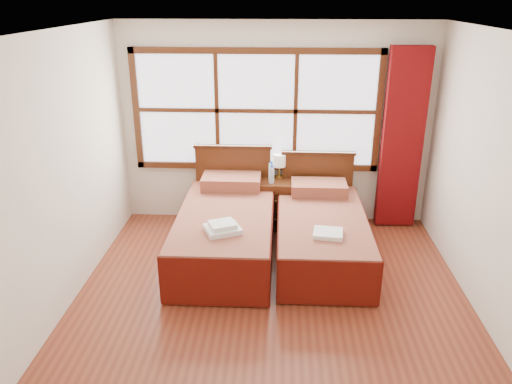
{
  "coord_description": "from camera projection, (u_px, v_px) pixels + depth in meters",
  "views": [
    {
      "loc": [
        0.06,
        -4.05,
        2.89
      ],
      "look_at": [
        -0.18,
        0.7,
        0.99
      ],
      "focal_mm": 35.0,
      "sensor_mm": 36.0,
      "label": 1
    }
  ],
  "objects": [
    {
      "name": "floor",
      "position": [
        271.0,
        314.0,
        4.83
      ],
      "size": [
        4.5,
        4.5,
        0.0
      ],
      "primitive_type": "plane",
      "color": "brown",
      "rests_on": "ground"
    },
    {
      "name": "ceiling",
      "position": [
        274.0,
        33.0,
        3.87
      ],
      "size": [
        4.5,
        4.5,
        0.0
      ],
      "primitive_type": "plane",
      "rotation": [
        3.14,
        0.0,
        0.0
      ],
      "color": "white",
      "rests_on": "wall_back"
    },
    {
      "name": "wall_back",
      "position": [
        276.0,
        125.0,
        6.44
      ],
      "size": [
        4.0,
        0.0,
        4.0
      ],
      "primitive_type": "plane",
      "rotation": [
        1.57,
        0.0,
        0.0
      ],
      "color": "silver",
      "rests_on": "floor"
    },
    {
      "name": "wall_left",
      "position": [
        48.0,
        185.0,
        4.44
      ],
      "size": [
        0.0,
        4.5,
        4.5
      ],
      "primitive_type": "plane",
      "rotation": [
        1.57,
        0.0,
        1.57
      ],
      "color": "silver",
      "rests_on": "floor"
    },
    {
      "name": "wall_right",
      "position": [
        506.0,
        193.0,
        4.26
      ],
      "size": [
        0.0,
        4.5,
        4.5
      ],
      "primitive_type": "plane",
      "rotation": [
        1.57,
        0.0,
        -1.57
      ],
      "color": "silver",
      "rests_on": "floor"
    },
    {
      "name": "window",
      "position": [
        256.0,
        111.0,
        6.34
      ],
      "size": [
        3.16,
        0.06,
        1.56
      ],
      "color": "white",
      "rests_on": "wall_back"
    },
    {
      "name": "curtain",
      "position": [
        402.0,
        140.0,
        6.28
      ],
      "size": [
        0.5,
        0.16,
        2.3
      ],
      "primitive_type": "cube",
      "color": "maroon",
      "rests_on": "wall_back"
    },
    {
      "name": "bed_left",
      "position": [
        226.0,
        228.0,
        5.85
      ],
      "size": [
        1.09,
        2.11,
        1.06
      ],
      "color": "#391B0B",
      "rests_on": "floor"
    },
    {
      "name": "bed_right",
      "position": [
        321.0,
        232.0,
        5.81
      ],
      "size": [
        1.02,
        2.04,
        0.99
      ],
      "color": "#391B0B",
      "rests_on": "floor"
    },
    {
      "name": "nightstand",
      "position": [
        276.0,
        203.0,
        6.56
      ],
      "size": [
        0.48,
        0.47,
        0.63
      ],
      "color": "#48220F",
      "rests_on": "floor"
    },
    {
      "name": "towels_left",
      "position": [
        223.0,
        228.0,
        5.21
      ],
      "size": [
        0.44,
        0.42,
        0.1
      ],
      "rotation": [
        0.0,
        0.0,
        0.42
      ],
      "color": "white",
      "rests_on": "bed_left"
    },
    {
      "name": "towels_right",
      "position": [
        328.0,
        233.0,
        5.22
      ],
      "size": [
        0.33,
        0.3,
        0.05
      ],
      "rotation": [
        0.0,
        0.0,
        -0.13
      ],
      "color": "white",
      "rests_on": "bed_right"
    },
    {
      "name": "lamp",
      "position": [
        279.0,
        161.0,
        6.48
      ],
      "size": [
        0.16,
        0.16,
        0.32
      ],
      "color": "gold",
      "rests_on": "nightstand"
    },
    {
      "name": "bottle_near",
      "position": [
        272.0,
        175.0,
        6.33
      ],
      "size": [
        0.06,
        0.06,
        0.23
      ],
      "color": "#A7C7D7",
      "rests_on": "nightstand"
    },
    {
      "name": "bottle_far",
      "position": [
        271.0,
        173.0,
        6.36
      ],
      "size": [
        0.07,
        0.07,
        0.28
      ],
      "color": "#A7C7D7",
      "rests_on": "nightstand"
    }
  ]
}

